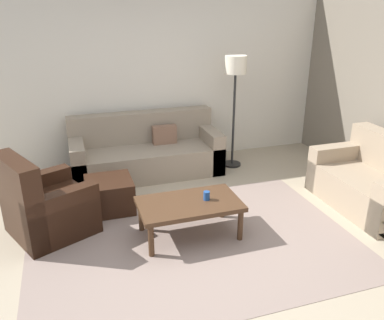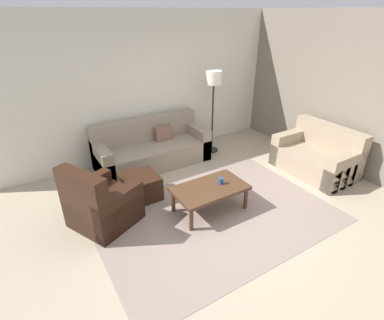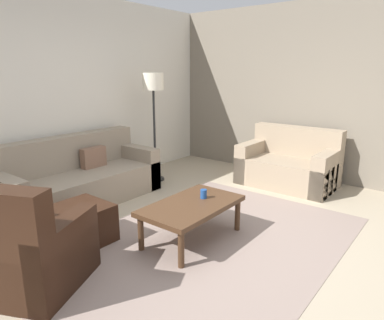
{
  "view_description": "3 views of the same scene",
  "coord_description": "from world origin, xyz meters",
  "px_view_note": "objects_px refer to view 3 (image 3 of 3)",
  "views": [
    {
      "loc": [
        -1.14,
        -3.44,
        2.39
      ],
      "look_at": [
        0.05,
        0.25,
        0.86
      ],
      "focal_mm": 36.96,
      "sensor_mm": 36.0,
      "label": 1
    },
    {
      "loc": [
        -2.18,
        -2.86,
        2.76
      ],
      "look_at": [
        -0.07,
        0.57,
        0.71
      ],
      "focal_mm": 27.66,
      "sensor_mm": 36.0,
      "label": 2
    },
    {
      "loc": [
        -2.65,
        -1.91,
        1.74
      ],
      "look_at": [
        0.04,
        0.21,
        0.86
      ],
      "focal_mm": 32.52,
      "sensor_mm": 36.0,
      "label": 3
    }
  ],
  "objects_px": {
    "couch_loveseat": "(290,165)",
    "ottoman": "(80,224)",
    "lamp_standing": "(153,93)",
    "couch_main": "(76,180)",
    "armchair_leather": "(25,255)",
    "coffee_table": "(192,208)",
    "cup": "(204,194)"
  },
  "relations": [
    {
      "from": "armchair_leather",
      "to": "cup",
      "type": "xyz_separation_m",
      "value": [
        1.7,
        -0.53,
        0.15
      ]
    },
    {
      "from": "armchair_leather",
      "to": "cup",
      "type": "height_order",
      "value": "armchair_leather"
    },
    {
      "from": "couch_main",
      "to": "cup",
      "type": "height_order",
      "value": "couch_main"
    },
    {
      "from": "couch_loveseat",
      "to": "lamp_standing",
      "type": "relative_size",
      "value": 0.82
    },
    {
      "from": "lamp_standing",
      "to": "ottoman",
      "type": "bearing_deg",
      "value": -156.43
    },
    {
      "from": "lamp_standing",
      "to": "couch_main",
      "type": "bearing_deg",
      "value": 172.65
    },
    {
      "from": "lamp_standing",
      "to": "couch_loveseat",
      "type": "bearing_deg",
      "value": -56.86
    },
    {
      "from": "couch_loveseat",
      "to": "ottoman",
      "type": "xyz_separation_m",
      "value": [
        -3.2,
        0.91,
        -0.1
      ]
    },
    {
      "from": "ottoman",
      "to": "lamp_standing",
      "type": "height_order",
      "value": "lamp_standing"
    },
    {
      "from": "cup",
      "to": "lamp_standing",
      "type": "relative_size",
      "value": 0.06
    },
    {
      "from": "couch_main",
      "to": "lamp_standing",
      "type": "height_order",
      "value": "lamp_standing"
    },
    {
      "from": "couch_main",
      "to": "couch_loveseat",
      "type": "height_order",
      "value": "same"
    },
    {
      "from": "cup",
      "to": "couch_loveseat",
      "type": "bearing_deg",
      "value": -0.81
    },
    {
      "from": "coffee_table",
      "to": "ottoman",
      "type": "bearing_deg",
      "value": 131.22
    },
    {
      "from": "ottoman",
      "to": "coffee_table",
      "type": "distance_m",
      "value": 1.17
    },
    {
      "from": "cup",
      "to": "couch_main",
      "type": "bearing_deg",
      "value": 98.15
    },
    {
      "from": "ottoman",
      "to": "coffee_table",
      "type": "xyz_separation_m",
      "value": [
        0.76,
        -0.87,
        0.16
      ]
    },
    {
      "from": "couch_loveseat",
      "to": "armchair_leather",
      "type": "relative_size",
      "value": 1.32
    },
    {
      "from": "armchair_leather",
      "to": "lamp_standing",
      "type": "xyz_separation_m",
      "value": [
        2.78,
        1.24,
        1.1
      ]
    },
    {
      "from": "cup",
      "to": "lamp_standing",
      "type": "distance_m",
      "value": 2.28
    },
    {
      "from": "lamp_standing",
      "to": "coffee_table",
      "type": "bearing_deg",
      "value": -125.79
    },
    {
      "from": "couch_main",
      "to": "coffee_table",
      "type": "xyz_separation_m",
      "value": [
        0.09,
        -1.93,
        0.06
      ]
    },
    {
      "from": "armchair_leather",
      "to": "ottoman",
      "type": "relative_size",
      "value": 1.9
    },
    {
      "from": "coffee_table",
      "to": "lamp_standing",
      "type": "bearing_deg",
      "value": 54.21
    },
    {
      "from": "coffee_table",
      "to": "armchair_leather",
      "type": "bearing_deg",
      "value": 161.06
    },
    {
      "from": "cup",
      "to": "ottoman",
      "type": "bearing_deg",
      "value": 137.33
    },
    {
      "from": "couch_loveseat",
      "to": "cup",
      "type": "xyz_separation_m",
      "value": [
        -2.25,
        0.03,
        0.16
      ]
    },
    {
      "from": "couch_loveseat",
      "to": "lamp_standing",
      "type": "height_order",
      "value": "lamp_standing"
    },
    {
      "from": "lamp_standing",
      "to": "cup",
      "type": "bearing_deg",
      "value": -121.38
    },
    {
      "from": "couch_loveseat",
      "to": "cup",
      "type": "relative_size",
      "value": 14.36
    },
    {
      "from": "ottoman",
      "to": "cup",
      "type": "relative_size",
      "value": 5.73
    },
    {
      "from": "armchair_leather",
      "to": "coffee_table",
      "type": "height_order",
      "value": "armchair_leather"
    }
  ]
}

